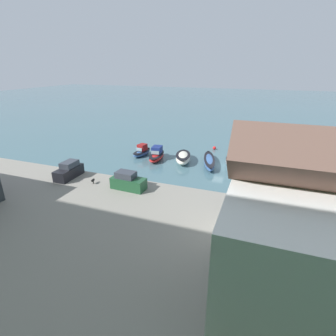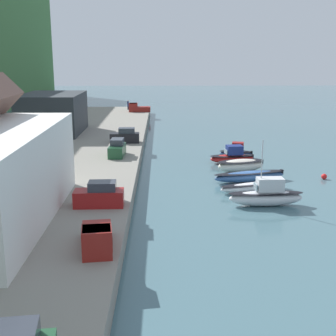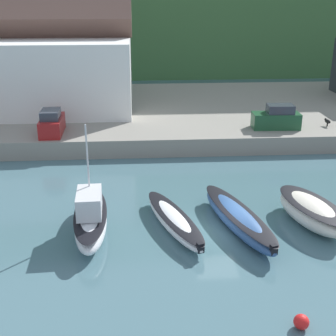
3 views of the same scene
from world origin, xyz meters
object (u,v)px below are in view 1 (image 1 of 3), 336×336
Objects in this scene: moored_boat_5 at (142,152)px; parked_car_3 at (69,171)px; moored_boat_3 at (183,158)px; moored_boat_4 at (157,155)px; mooring_buoy_0 at (273,148)px; moored_boat_2 at (209,161)px; parked_car_2 at (128,182)px; parked_car_0 at (311,210)px; dog_on_quay at (93,180)px; mooring_buoy_1 at (214,148)px; moored_boat_1 at (232,165)px; moored_boat_0 at (264,166)px.

moored_boat_5 is 16.14m from parked_car_3.
moored_boat_4 reaches higher than moored_boat_3.
moored_boat_4 is 8.39× the size of mooring_buoy_0.
parked_car_2 reaches higher than moored_boat_2.
moored_boat_4 is (9.26, 0.59, 0.19)m from moored_boat_2.
moored_boat_3 is 1.52× the size of parked_car_0.
parked_car_0 is at bearing 159.10° from moored_boat_5.
moored_boat_5 is 16.50m from dog_on_quay.
moored_boat_4 is 1.27× the size of moored_boat_5.
mooring_buoy_1 is at bearing -123.11° from parked_car_3.
mooring_buoy_0 is (-6.29, -12.90, -0.13)m from moored_boat_1.
mooring_buoy_1 is at bearing -138.87° from moored_boat_4.
moored_boat_5 is at bearing -102.35° from parked_car_3.
moored_boat_0 is 12.96m from mooring_buoy_1.
parked_car_2 is (19.87, 0.32, 0.00)m from parked_car_0.
parked_car_0 is at bearing 116.16° from moored_boat_2.
parked_car_3 is at bearing 59.28° from moored_boat_4.
moored_boat_1 is 8.85× the size of dog_on_quay.
moored_boat_4 is 9.41× the size of mooring_buoy_1.
moored_boat_0 is at bearing -74.97° from parked_car_0.
parked_car_2 is at bearing 37.65° from moored_boat_1.
moored_boat_1 is 18.64m from parked_car_2.
mooring_buoy_0 is 11.53m from mooring_buoy_1.
parked_car_0 is at bearing 125.24° from moored_boat_3.
mooring_buoy_0 is 1.12× the size of mooring_buoy_1.
mooring_buoy_1 is (-8.43, -9.41, -0.51)m from moored_boat_4.
moored_boat_3 is (4.50, 0.27, 0.18)m from moored_boat_2.
parked_car_2 is (10.45, 15.31, 1.98)m from moored_boat_1.
moored_boat_5 is 5.52× the size of dog_on_quay.
dog_on_quay is at bearing 35.75° from moored_boat_0.
dog_on_quay is at bearing 39.51° from moored_boat_2.
parked_car_2 is 25.22m from mooring_buoy_1.
dog_on_quay is (-4.18, 0.65, -0.46)m from parked_car_3.
parked_car_3 is 28.41m from mooring_buoy_1.
moored_boat_2 is 8.86m from mooring_buoy_1.
moored_boat_3 is 15.59m from parked_car_2.
moored_boat_3 is at bearing -11.19° from moored_boat_2.
moored_boat_5 is at bearing -3.85° from moored_boat_0.
moored_boat_5 is 6.61× the size of mooring_buoy_0.
mooring_buoy_1 is (-14.88, -24.11, -2.15)m from parked_car_3.
moored_boat_5 is at bearing -24.23° from moored_boat_4.
dog_on_quay is (4.85, 0.33, -0.46)m from parked_car_2.
moored_boat_4 is at bearing 34.30° from mooring_buoy_0.
moored_boat_2 is 1.37× the size of moored_boat_3.
moored_boat_3 reaches higher than moored_boat_2.
moored_boat_1 is 11.89× the size of mooring_buoy_1.
moored_boat_2 is at bearing -171.66° from moored_boat_5.
moored_boat_3 is 1.32× the size of moored_boat_5.
moored_boat_1 reaches higher than mooring_buoy_0.
parked_car_0 is (-13.18, 15.29, 1.83)m from moored_boat_2.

